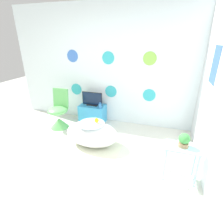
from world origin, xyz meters
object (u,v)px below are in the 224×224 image
at_px(tv, 92,99).
at_px(potted_plant_left, 184,140).
at_px(bathtub, 92,134).
at_px(chair, 59,116).
at_px(vase, 100,106).

bearing_deg(tv, potted_plant_left, -34.91).
bearing_deg(potted_plant_left, bathtub, 164.52).
xyz_separation_m(bathtub, chair, (-1.00, 0.44, 0.04)).
distance_m(chair, tv, 0.84).
bearing_deg(vase, potted_plant_left, -35.89).
relative_size(tv, potted_plant_left, 2.49).
bearing_deg(bathtub, vase, 99.31).
xyz_separation_m(tv, vase, (0.25, -0.13, -0.08)).
distance_m(vase, potted_plant_left, 2.07).
relative_size(chair, tv, 1.77).
bearing_deg(bathtub, tv, 112.40).
bearing_deg(potted_plant_left, tv, 145.09).
distance_m(tv, potted_plant_left, 2.34).
height_order(bathtub, potted_plant_left, potted_plant_left).
distance_m(chair, vase, 0.96).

